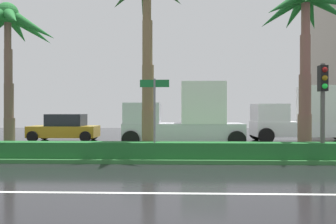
{
  "coord_description": "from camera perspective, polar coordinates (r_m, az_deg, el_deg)",
  "views": [
    {
      "loc": [
        0.69,
        -5.52,
        1.96
      ],
      "look_at": [
        0.12,
        13.1,
        1.86
      ],
      "focal_mm": 34.19,
      "sensor_mm": 36.0,
      "label": 1
    }
  ],
  "objects": [
    {
      "name": "ground_plane",
      "position": [
        14.68,
        -0.97,
        -7.58
      ],
      "size": [
        90.0,
        42.0,
        0.1
      ],
      "primitive_type": "cube",
      "color": "black"
    },
    {
      "name": "near_lane_divider_stripe",
      "position": [
        7.8,
        -3.49,
        -14.23
      ],
      "size": [
        81.0,
        0.14,
        0.01
      ],
      "primitive_type": "cube",
      "color": "white",
      "rests_on": "ground_plane"
    },
    {
      "name": "median_strip",
      "position": [
        13.67,
        -1.17,
        -7.63
      ],
      "size": [
        85.5,
        4.0,
        0.15
      ],
      "primitive_type": "cube",
      "color": "#2D6B33",
      "rests_on": "ground_plane"
    },
    {
      "name": "median_hedge",
      "position": [
        12.23,
        -1.51,
        -6.8
      ],
      "size": [
        76.5,
        0.7,
        0.6
      ],
      "color": "#1E6028",
      "rests_on": "median_strip"
    },
    {
      "name": "palm_tree_mid_left",
      "position": [
        15.86,
        -26.63,
        12.7
      ],
      "size": [
        4.1,
        4.32,
        6.48
      ],
      "color": "brown",
      "rests_on": "median_strip"
    },
    {
      "name": "palm_tree_centre_left",
      "position": [
        13.85,
        -3.57,
        18.41
      ],
      "size": [
        3.97,
        4.01,
        7.87
      ],
      "color": "brown",
      "rests_on": "median_strip"
    },
    {
      "name": "palm_tree_centre",
      "position": [
        15.03,
        23.25,
        14.65
      ],
      "size": [
        4.06,
        4.14,
        7.15
      ],
      "color": "brown",
      "rests_on": "median_strip"
    },
    {
      "name": "traffic_signal_median_right",
      "position": [
        13.22,
        25.9,
        3.03
      ],
      "size": [
        0.28,
        0.43,
        3.55
      ],
      "color": "#4C4C47",
      "rests_on": "median_strip"
    },
    {
      "name": "street_name_sign",
      "position": [
        11.99,
        -2.42,
        0.86
      ],
      "size": [
        1.1,
        0.08,
        3.0
      ],
      "color": "slate",
      "rests_on": "median_strip"
    },
    {
      "name": "car_in_traffic_second",
      "position": [
        21.66,
        -17.93,
        -2.72
      ],
      "size": [
        4.3,
        2.02,
        1.72
      ],
      "rotation": [
        0.0,
        0.0,
        3.14
      ],
      "color": "#B28C1E",
      "rests_on": "ground_plane"
    },
    {
      "name": "box_truck_lead",
      "position": [
        17.45,
        2.95,
        -1.06
      ],
      "size": [
        6.4,
        2.64,
        3.46
      ],
      "rotation": [
        0.0,
        0.0,
        3.14
      ],
      "color": "silver",
      "rests_on": "ground_plane"
    },
    {
      "name": "box_truck_following",
      "position": [
        21.75,
        23.35,
        -0.82
      ],
      "size": [
        6.4,
        2.64,
        3.46
      ],
      "rotation": [
        0.0,
        0.0,
        3.14
      ],
      "color": "white",
      "rests_on": "ground_plane"
    }
  ]
}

